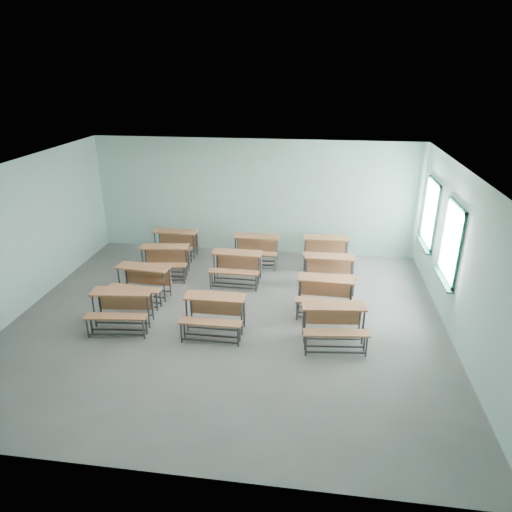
# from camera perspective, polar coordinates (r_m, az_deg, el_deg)

# --- Properties ---
(room) EXTENTS (9.04, 8.04, 3.24)m
(room) POSITION_cam_1_polar(r_m,az_deg,el_deg) (9.09, -3.18, 0.80)
(room) COLOR slate
(room) RESTS_ON ground
(desk_unit_r0c0) EXTENTS (1.29, 0.94, 0.76)m
(desk_unit_r0c0) POSITION_cam_1_polar(r_m,az_deg,el_deg) (9.70, -16.50, -5.78)
(desk_unit_r0c0) COLOR #9E5D39
(desk_unit_r0c0) RESTS_ON ground
(desk_unit_r0c1) EXTENTS (1.22, 0.82, 0.76)m
(desk_unit_r0c1) POSITION_cam_1_polar(r_m,az_deg,el_deg) (9.15, -5.23, -6.67)
(desk_unit_r0c1) COLOR #9E5D39
(desk_unit_r0c1) RESTS_ON ground
(desk_unit_r0c2) EXTENTS (1.29, 0.94, 0.76)m
(desk_unit_r0c2) POSITION_cam_1_polar(r_m,az_deg,el_deg) (8.92, 9.72, -7.78)
(desk_unit_r0c2) COLOR #9E5D39
(desk_unit_r0c2) RESTS_ON ground
(desk_unit_r1c0) EXTENTS (1.29, 0.93, 0.76)m
(desk_unit_r1c0) POSITION_cam_1_polar(r_m,az_deg,el_deg) (10.72, -14.06, -2.71)
(desk_unit_r1c0) COLOR #9E5D39
(desk_unit_r1c0) RESTS_ON ground
(desk_unit_r1c2) EXTENTS (1.25, 0.86, 0.76)m
(desk_unit_r1c2) POSITION_cam_1_polar(r_m,az_deg,el_deg) (9.95, 8.64, -4.30)
(desk_unit_r1c2) COLOR #9E5D39
(desk_unit_r1c2) RESTS_ON ground
(desk_unit_r2c0) EXTENTS (1.30, 0.96, 0.76)m
(desk_unit_r2c0) POSITION_cam_1_polar(r_m,az_deg,el_deg) (11.80, -11.37, -0.07)
(desk_unit_r2c0) COLOR #9E5D39
(desk_unit_r2c0) RESTS_ON ground
(desk_unit_r2c1) EXTENTS (1.23, 0.83, 0.76)m
(desk_unit_r2c1) POSITION_cam_1_polar(r_m,az_deg,el_deg) (11.20, -2.45, -0.89)
(desk_unit_r2c1) COLOR #9E5D39
(desk_unit_r2c1) RESTS_ON ground
(desk_unit_r2c2) EXTENTS (1.23, 0.84, 0.76)m
(desk_unit_r2c2) POSITION_cam_1_polar(r_m,az_deg,el_deg) (11.11, 9.17, -1.36)
(desk_unit_r2c2) COLOR #9E5D39
(desk_unit_r2c2) RESTS_ON ground
(desk_unit_r3c0) EXTENTS (1.25, 0.87, 0.76)m
(desk_unit_r3c0) POSITION_cam_1_polar(r_m,az_deg,el_deg) (12.85, -10.14, 1.94)
(desk_unit_r3c0) COLOR #9E5D39
(desk_unit_r3c0) RESTS_ON ground
(desk_unit_r3c1) EXTENTS (1.21, 0.82, 0.76)m
(desk_unit_r3c1) POSITION_cam_1_polar(r_m,az_deg,el_deg) (12.27, 0.01, 1.31)
(desk_unit_r3c1) COLOR #9E5D39
(desk_unit_r3c1) RESTS_ON ground
(desk_unit_r3c2) EXTENTS (1.24, 0.85, 0.76)m
(desk_unit_r3c2) POSITION_cam_1_polar(r_m,az_deg,el_deg) (12.30, 8.73, 1.09)
(desk_unit_r3c2) COLOR #9E5D39
(desk_unit_r3c2) RESTS_ON ground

